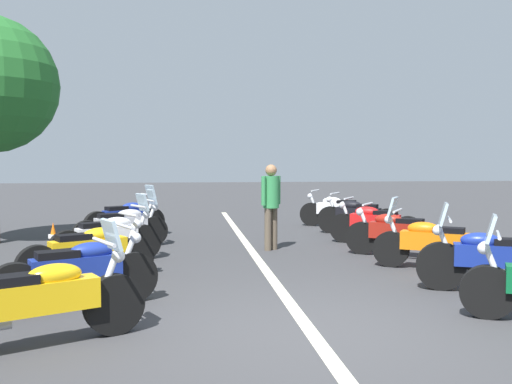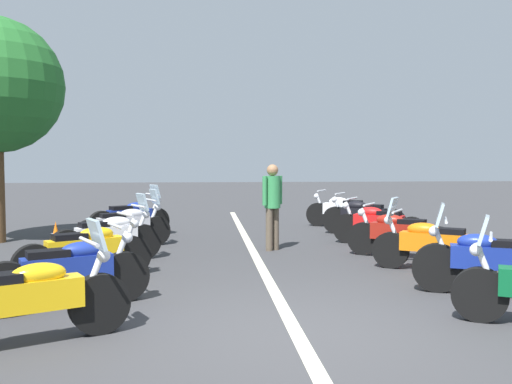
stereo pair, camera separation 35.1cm
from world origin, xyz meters
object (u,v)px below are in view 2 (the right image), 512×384
object	(u,v)px
motorcycle_right_row_5	(363,216)
traffic_cone_2	(56,238)
motorcycle_left_row_5	(131,217)
motorcycle_left_row_4	(125,226)
bystander_2	(272,200)
motorcycle_left_row_0	(23,299)
motorcycle_left_row_1	(69,271)
motorcycle_left_row_2	(86,251)
motorcycle_left_row_3	(108,237)
motorcycle_right_row_2	(432,244)
motorcycle_right_row_4	(378,224)
motorcycle_right_row_3	(399,234)
motorcycle_right_row_1	(489,260)
motorcycle_right_row_6	(344,211)

from	to	relation	value
motorcycle_right_row_5	traffic_cone_2	bearing A→B (deg)	50.34
motorcycle_left_row_5	traffic_cone_2	distance (m)	2.37
motorcycle_left_row_4	bystander_2	world-z (taller)	bystander_2
motorcycle_left_row_0	motorcycle_left_row_4	xyz separation A→B (m)	(6.08, -0.11, -0.00)
bystander_2	motorcycle_left_row_1	bearing A→B (deg)	-75.12
motorcycle_left_row_0	motorcycle_left_row_2	distance (m)	2.97
motorcycle_left_row_1	motorcycle_left_row_3	bearing A→B (deg)	65.96
motorcycle_left_row_1	motorcycle_right_row_2	xyz separation A→B (m)	(1.74, -5.32, -0.00)
motorcycle_right_row_4	traffic_cone_2	size ratio (longest dim) A/B	2.85
motorcycle_left_row_0	motorcycle_right_row_5	world-z (taller)	motorcycle_left_row_0
motorcycle_right_row_5	motorcycle_left_row_3	bearing A→B (deg)	63.81
motorcycle_left_row_5	traffic_cone_2	size ratio (longest dim) A/B	2.90
motorcycle_right_row_3	traffic_cone_2	distance (m)	6.59
motorcycle_right_row_5	motorcycle_left_row_5	bearing A→B (deg)	32.97
motorcycle_left_row_0	motorcycle_left_row_5	size ratio (longest dim) A/B	1.12
motorcycle_left_row_2	traffic_cone_2	bearing A→B (deg)	83.85
motorcycle_left_row_4	motorcycle_right_row_2	world-z (taller)	motorcycle_left_row_4
motorcycle_left_row_4	motorcycle_right_row_3	world-z (taller)	motorcycle_left_row_4
motorcycle_left_row_1	motorcycle_right_row_2	bearing A→B (deg)	-6.89
motorcycle_left_row_5	motorcycle_right_row_1	world-z (taller)	motorcycle_right_row_1
motorcycle_left_row_0	motorcycle_right_row_5	xyz separation A→B (m)	(7.46, -5.54, -0.00)
motorcycle_left_row_4	motorcycle_right_row_3	bearing A→B (deg)	-42.73
motorcycle_left_row_3	bystander_2	xyz separation A→B (m)	(1.08, -3.05, 0.55)
motorcycle_left_row_1	motorcycle_right_row_6	size ratio (longest dim) A/B	0.99
motorcycle_left_row_0	motorcycle_right_row_3	xyz separation A→B (m)	(4.40, -5.33, -0.01)
motorcycle_left_row_0	motorcycle_left_row_4	world-z (taller)	motorcycle_left_row_0
motorcycle_left_row_4	motorcycle_left_row_1	bearing A→B (deg)	-114.88
motorcycle_right_row_2	motorcycle_right_row_5	world-z (taller)	motorcycle_right_row_2
motorcycle_left_row_0	motorcycle_left_row_5	distance (m)	7.62
motorcycle_right_row_1	motorcycle_right_row_3	size ratio (longest dim) A/B	1.12
motorcycle_right_row_3	motorcycle_right_row_6	bearing A→B (deg)	-57.29
motorcycle_right_row_1	bystander_2	bearing A→B (deg)	-35.35
motorcycle_left_row_0	motorcycle_left_row_3	size ratio (longest dim) A/B	1.08
motorcycle_left_row_3	motorcycle_right_row_5	xyz separation A→B (m)	(3.06, -5.49, -0.00)
motorcycle_left_row_1	motorcycle_left_row_5	bearing A→B (deg)	65.74
motorcycle_left_row_4	traffic_cone_2	xyz separation A→B (m)	(-0.50, 1.26, -0.17)
motorcycle_right_row_6	motorcycle_left_row_1	bearing A→B (deg)	86.35
motorcycle_left_row_3	motorcycle_right_row_1	xyz separation A→B (m)	(-2.88, -5.48, 0.01)
motorcycle_left_row_2	motorcycle_right_row_4	distance (m)	6.19
motorcycle_right_row_2	motorcycle_left_row_3	bearing A→B (deg)	19.49
motorcycle_right_row_2	traffic_cone_2	xyz separation A→B (m)	(2.47, 6.58, -0.17)
motorcycle_left_row_3	motorcycle_left_row_1	bearing A→B (deg)	-117.51
motorcycle_left_row_0	motorcycle_right_row_3	world-z (taller)	motorcycle_left_row_0
motorcycle_right_row_3	motorcycle_left_row_2	bearing A→B (deg)	49.65
motorcycle_right_row_4	bystander_2	bearing A→B (deg)	44.70
motorcycle_left_row_4	motorcycle_right_row_4	world-z (taller)	motorcycle_left_row_4
motorcycle_right_row_4	motorcycle_left_row_1	bearing A→B (deg)	74.42
motorcycle_left_row_5	motorcycle_right_row_4	distance (m)	5.65
motorcycle_left_row_2	bystander_2	distance (m)	4.05
motorcycle_left_row_0	motorcycle_right_row_1	xyz separation A→B (m)	(1.52, -5.53, 0.01)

